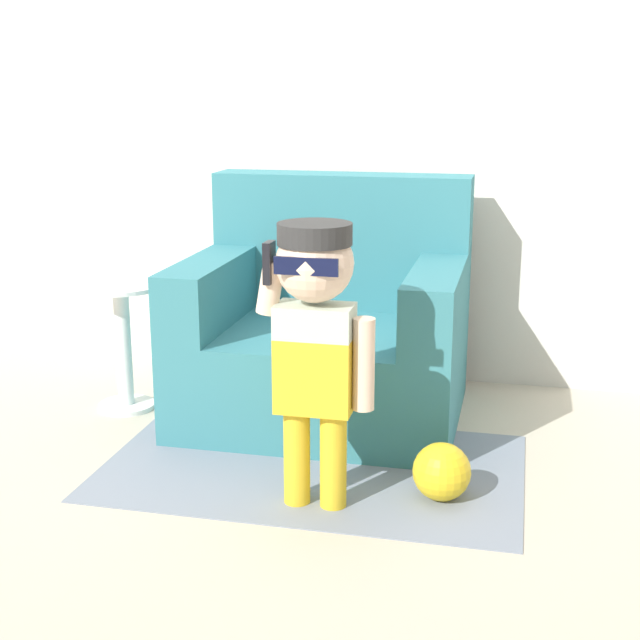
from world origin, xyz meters
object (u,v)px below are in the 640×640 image
object	(u,v)px
armchair	(328,332)
side_table	(123,334)
toy_ball	(442,472)
person_child	(315,322)

from	to	relation	value
armchair	side_table	world-z (taller)	armchair
side_table	toy_ball	size ratio (longest dim) A/B	2.80
armchair	person_child	size ratio (longest dim) A/B	1.19
person_child	toy_ball	distance (m)	0.67
side_table	toy_ball	world-z (taller)	side_table
armchair	toy_ball	xyz separation A→B (m)	(0.55, -0.73, -0.25)
armchair	toy_ball	world-z (taller)	armchair
side_table	toy_ball	xyz separation A→B (m)	(1.40, -0.57, -0.23)
person_child	side_table	size ratio (longest dim) A/B	1.71
person_child	side_table	world-z (taller)	person_child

